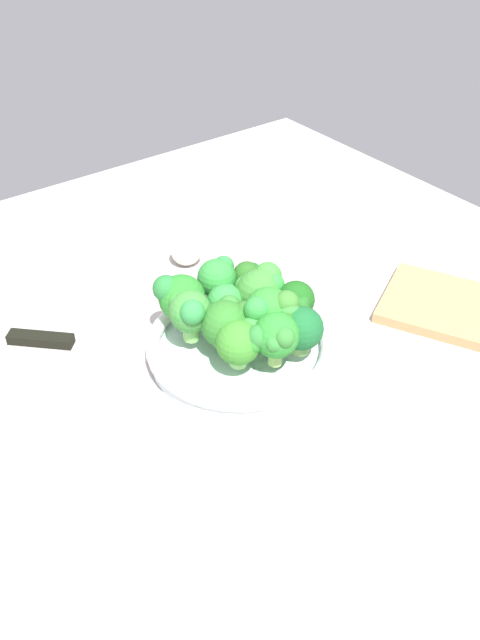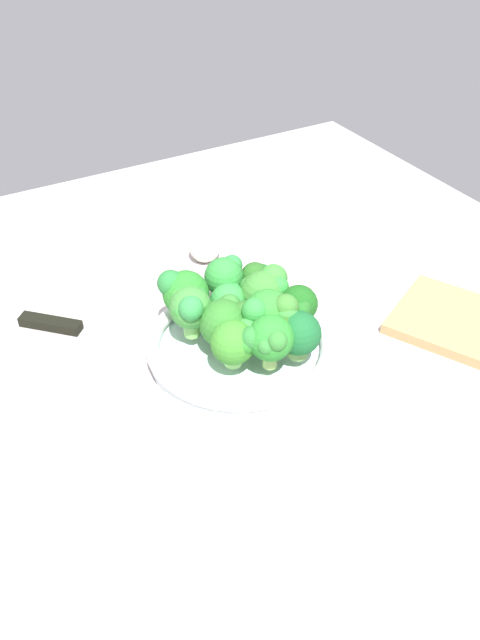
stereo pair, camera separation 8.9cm
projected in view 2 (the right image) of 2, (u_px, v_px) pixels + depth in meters
ground_plane at (230, 361)px, 93.89cm from camera, size 130.00×130.00×2.50cm
bowl at (240, 346)px, 91.70cm from camera, size 26.41×26.41×3.50cm
broccoli_floret_0 at (299, 306)px, 89.48cm from camera, size 5.97×5.32×6.87cm
broccoli_floret_1 at (265, 291)px, 91.53cm from camera, size 6.90×7.34×7.91cm
broccoli_floret_2 at (270, 313)px, 86.62cm from camera, size 7.45×7.36×8.29cm
broccoli_floret_3 at (269, 339)px, 82.81cm from camera, size 6.49×6.97×7.76cm
broccoli_floret_4 at (184, 292)px, 91.37cm from camera, size 7.09×6.89×7.78cm
broccoli_floret_5 at (189, 308)px, 87.96cm from camera, size 6.68×5.89×7.76cm
broccoli_floret_6 at (256, 278)px, 95.66cm from camera, size 4.66×4.65×6.03cm
broccoli_floret_7 at (226, 275)px, 94.56cm from camera, size 5.73×6.16×7.36cm
broccoli_floret_8 at (236, 341)px, 84.11cm from camera, size 6.15×6.84×6.64cm
broccoli_floret_9 at (230, 302)px, 91.40cm from camera, size 5.34×6.01×6.13cm
broccoli_floret_10 at (295, 332)px, 85.45cm from camera, size 6.80×6.49×6.75cm
broccoli_floret_11 at (226, 321)px, 87.02cm from camera, size 6.82×7.61×7.14cm
knife at (22, 319)px, 98.53cm from camera, size 20.33×20.68×1.50cm
cutting_board at (473, 327)px, 96.62cm from camera, size 27.47×24.43×1.60cm
garlic_bulb at (205, 247)px, 110.89cm from camera, size 5.35×5.35×5.35cm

